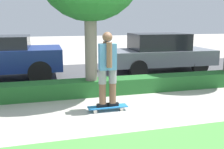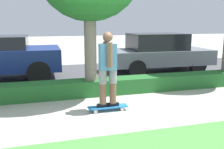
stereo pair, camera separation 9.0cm
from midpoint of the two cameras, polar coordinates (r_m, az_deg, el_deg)
ground_plane at (r=5.71m, az=2.55°, el=-8.34°), size 60.00×60.00×0.00m
street_asphalt at (r=9.64m, az=-5.57°, el=-0.11°), size 16.54×5.00×0.01m
hedge_row at (r=7.12m, az=-1.62°, el=-2.58°), size 16.54×0.60×0.41m
skateboard at (r=5.82m, az=-1.34°, el=-7.12°), size 0.88×0.24×0.10m
skater_person at (r=5.60m, az=-1.38°, el=1.49°), size 0.49×0.42×1.62m
parked_car_middle at (r=10.31m, az=9.81°, el=4.80°), size 4.02×1.87×1.48m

